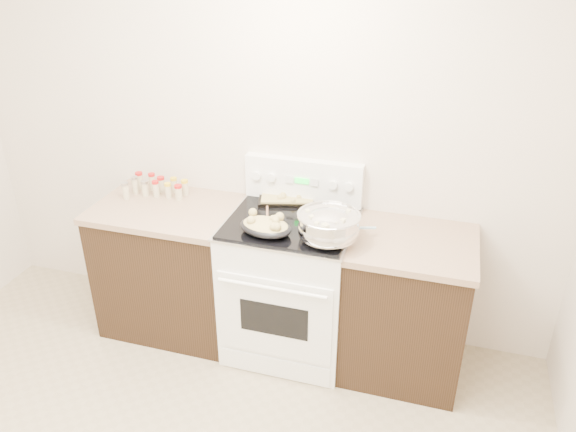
% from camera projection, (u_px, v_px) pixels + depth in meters
% --- Properties ---
extents(room_shell, '(4.10, 3.60, 2.75)m').
position_uv_depth(room_shell, '(74.00, 196.00, 1.90)').
color(room_shell, beige).
rests_on(room_shell, ground).
extents(counter_left, '(0.93, 0.67, 0.92)m').
position_uv_depth(counter_left, '(174.00, 266.00, 3.81)').
color(counter_left, black).
rests_on(counter_left, ground).
extents(counter_right, '(0.73, 0.67, 0.92)m').
position_uv_depth(counter_right, '(405.00, 306.00, 3.42)').
color(counter_right, black).
rests_on(counter_right, ground).
extents(kitchen_range, '(0.78, 0.73, 1.22)m').
position_uv_depth(kitchen_range, '(290.00, 283.00, 3.58)').
color(kitchen_range, white).
rests_on(kitchen_range, ground).
extents(mixing_bowl, '(0.45, 0.45, 0.21)m').
position_uv_depth(mixing_bowl, '(329.00, 227.00, 3.13)').
color(mixing_bowl, silver).
rests_on(mixing_bowl, kitchen_range).
extents(roasting_pan, '(0.35, 0.28, 0.11)m').
position_uv_depth(roasting_pan, '(266.00, 226.00, 3.21)').
color(roasting_pan, black).
rests_on(roasting_pan, kitchen_range).
extents(baking_sheet, '(0.42, 0.34, 0.06)m').
position_uv_depth(baking_sheet, '(288.00, 197.00, 3.63)').
color(baking_sheet, black).
rests_on(baking_sheet, kitchen_range).
extents(wooden_spoon, '(0.10, 0.24, 0.04)m').
position_uv_depth(wooden_spoon, '(260.00, 219.00, 3.37)').
color(wooden_spoon, '#996546').
rests_on(wooden_spoon, kitchen_range).
extents(blue_ladle, '(0.23, 0.19, 0.10)m').
position_uv_depth(blue_ladle, '(342.00, 234.00, 3.16)').
color(blue_ladle, '#98C4E2').
rests_on(blue_ladle, kitchen_range).
extents(spice_jars, '(0.39, 0.23, 0.12)m').
position_uv_depth(spice_jars, '(156.00, 186.00, 3.74)').
color(spice_jars, '#BFB28C').
rests_on(spice_jars, counter_left).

